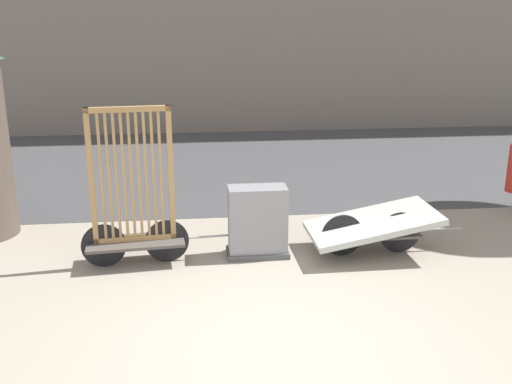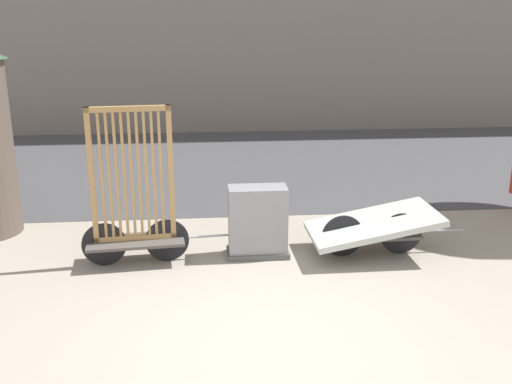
# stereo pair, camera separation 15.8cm
# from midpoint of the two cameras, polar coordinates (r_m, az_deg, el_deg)

# --- Properties ---
(ground_plane) EXTENTS (60.00, 60.00, 0.00)m
(ground_plane) POSITION_cam_midpoint_polar(r_m,az_deg,el_deg) (6.35, 2.63, -14.60)
(ground_plane) COLOR gray
(road_strip) EXTENTS (56.00, 7.19, 0.01)m
(road_strip) POSITION_cam_midpoint_polar(r_m,az_deg,el_deg) (13.44, -1.67, 2.73)
(road_strip) COLOR #424244
(road_strip) RESTS_ON ground_plane
(bike_cart_with_bedframe) EXTENTS (2.06, 0.68, 2.15)m
(bike_cart_with_bedframe) POSITION_cam_midpoint_polar(r_m,az_deg,el_deg) (8.12, -10.97, -1.54)
(bike_cart_with_bedframe) COLOR #4C4742
(bike_cart_with_bedframe) RESTS_ON ground_plane
(bike_cart_with_mattress) EXTENTS (2.24, 1.12, 0.66)m
(bike_cart_with_mattress) POSITION_cam_midpoint_polar(r_m,az_deg,el_deg) (8.54, 11.58, -3.23)
(bike_cart_with_mattress) COLOR #4C4742
(bike_cart_with_mattress) RESTS_ON ground_plane
(utility_cabinet) EXTENTS (0.87, 0.45, 1.00)m
(utility_cabinet) POSITION_cam_midpoint_polar(r_m,az_deg,el_deg) (8.33, 0.71, -3.11)
(utility_cabinet) COLOR #4C4C4C
(utility_cabinet) RESTS_ON ground_plane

